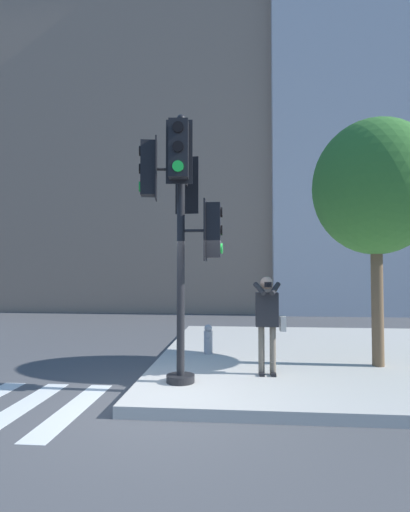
% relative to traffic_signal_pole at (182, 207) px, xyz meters
% --- Properties ---
extents(ground_plane, '(160.00, 160.00, 0.00)m').
position_rel_traffic_signal_pole_xyz_m(ground_plane, '(-0.26, -0.73, -3.07)').
color(ground_plane, '#4C4C4F').
extents(sidewalk_corner, '(8.00, 8.00, 0.17)m').
position_rel_traffic_signal_pole_xyz_m(sidewalk_corner, '(3.24, 2.77, -2.98)').
color(sidewalk_corner, '#BCB7AD').
rests_on(sidewalk_corner, ground_plane).
extents(traffic_signal_pole, '(1.40, 1.40, 4.47)m').
position_rel_traffic_signal_pole_xyz_m(traffic_signal_pole, '(0.00, 0.00, 0.00)').
color(traffic_signal_pole, black).
rests_on(traffic_signal_pole, sidewalk_corner).
extents(person_photographer, '(0.58, 0.54, 1.73)m').
position_rel_traffic_signal_pole_xyz_m(person_photographer, '(1.45, 0.63, -1.86)').
color(person_photographer, black).
rests_on(person_photographer, sidewalk_corner).
extents(street_tree, '(2.42, 2.42, 4.81)m').
position_rel_traffic_signal_pole_xyz_m(street_tree, '(3.62, 1.48, 0.57)').
color(street_tree, brown).
rests_on(street_tree, sidewalk_corner).
extents(fire_hydrant, '(0.19, 0.25, 0.65)m').
position_rel_traffic_signal_pole_xyz_m(fire_hydrant, '(0.25, 2.33, -2.58)').
color(fire_hydrant, '#99999E').
rests_on(fire_hydrant, sidewalk_corner).
extents(building_left, '(16.26, 11.37, 18.86)m').
position_rel_traffic_signal_pole_xyz_m(building_left, '(-4.92, 17.71, 6.37)').
color(building_left, gray).
rests_on(building_left, ground_plane).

